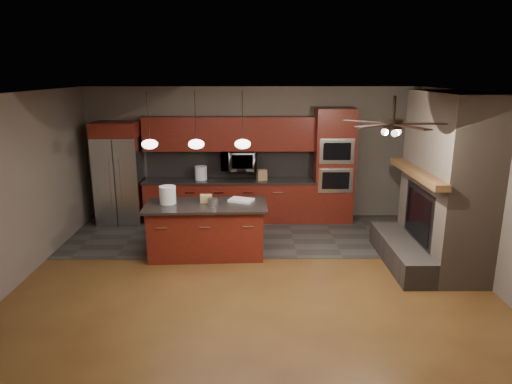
{
  "coord_description": "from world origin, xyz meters",
  "views": [
    {
      "loc": [
        0.01,
        -6.61,
        3.09
      ],
      "look_at": [
        0.06,
        0.6,
        1.18
      ],
      "focal_mm": 32.0,
      "sensor_mm": 36.0,
      "label": 1
    }
  ],
  "objects_px": {
    "cardboard_box": "(206,199)",
    "paint_can": "(212,202)",
    "paint_tray": "(241,200)",
    "microwave": "(239,160)",
    "counter_bucket": "(201,173)",
    "oven_tower": "(334,166)",
    "counter_box": "(262,175)",
    "kitchen_island": "(206,230)",
    "white_bucket": "(168,195)",
    "refrigerator": "(119,173)"
  },
  "relations": [
    {
      "from": "cardboard_box",
      "to": "paint_can",
      "type": "bearing_deg",
      "value": -61.69
    },
    {
      "from": "paint_tray",
      "to": "cardboard_box",
      "type": "relative_size",
      "value": 2.02
    },
    {
      "from": "microwave",
      "to": "counter_bucket",
      "type": "xyz_separation_m",
      "value": [
        -0.8,
        -0.05,
        -0.26
      ]
    },
    {
      "from": "paint_can",
      "to": "cardboard_box",
      "type": "distance_m",
      "value": 0.24
    },
    {
      "from": "oven_tower",
      "to": "microwave",
      "type": "distance_m",
      "value": 1.98
    },
    {
      "from": "paint_tray",
      "to": "counter_box",
      "type": "bearing_deg",
      "value": 99.16
    },
    {
      "from": "counter_bucket",
      "to": "counter_box",
      "type": "height_order",
      "value": "counter_bucket"
    },
    {
      "from": "oven_tower",
      "to": "paint_can",
      "type": "bearing_deg",
      "value": -140.28
    },
    {
      "from": "oven_tower",
      "to": "counter_box",
      "type": "height_order",
      "value": "oven_tower"
    },
    {
      "from": "kitchen_island",
      "to": "white_bucket",
      "type": "relative_size",
      "value": 6.97
    },
    {
      "from": "paint_can",
      "to": "cardboard_box",
      "type": "bearing_deg",
      "value": 122.11
    },
    {
      "from": "paint_tray",
      "to": "counter_box",
      "type": "height_order",
      "value": "counter_box"
    },
    {
      "from": "oven_tower",
      "to": "cardboard_box",
      "type": "bearing_deg",
      "value": -144.67
    },
    {
      "from": "kitchen_island",
      "to": "oven_tower",
      "type": "bearing_deg",
      "value": 35.01
    },
    {
      "from": "refrigerator",
      "to": "paint_can",
      "type": "bearing_deg",
      "value": -42.22
    },
    {
      "from": "cardboard_box",
      "to": "white_bucket",
      "type": "bearing_deg",
      "value": -176.91
    },
    {
      "from": "oven_tower",
      "to": "microwave",
      "type": "relative_size",
      "value": 3.25
    },
    {
      "from": "white_bucket",
      "to": "paint_tray",
      "type": "xyz_separation_m",
      "value": [
        1.24,
        0.12,
        -0.13
      ]
    },
    {
      "from": "white_bucket",
      "to": "counter_bucket",
      "type": "bearing_deg",
      "value": 78.95
    },
    {
      "from": "microwave",
      "to": "refrigerator",
      "type": "relative_size",
      "value": 0.35
    },
    {
      "from": "paint_tray",
      "to": "refrigerator",
      "type": "bearing_deg",
      "value": 169.5
    },
    {
      "from": "oven_tower",
      "to": "microwave",
      "type": "bearing_deg",
      "value": 178.34
    },
    {
      "from": "counter_box",
      "to": "paint_can",
      "type": "bearing_deg",
      "value": -129.82
    },
    {
      "from": "oven_tower",
      "to": "counter_box",
      "type": "xyz_separation_m",
      "value": [
        -1.5,
        -0.04,
        -0.18
      ]
    },
    {
      "from": "white_bucket",
      "to": "paint_tray",
      "type": "distance_m",
      "value": 1.26
    },
    {
      "from": "counter_box",
      "to": "paint_tray",
      "type": "bearing_deg",
      "value": -118.63
    },
    {
      "from": "refrigerator",
      "to": "counter_bucket",
      "type": "xyz_separation_m",
      "value": [
        1.68,
        0.08,
        -0.01
      ]
    },
    {
      "from": "oven_tower",
      "to": "cardboard_box",
      "type": "height_order",
      "value": "oven_tower"
    },
    {
      "from": "paint_can",
      "to": "refrigerator",
      "type": "bearing_deg",
      "value": 137.78
    },
    {
      "from": "refrigerator",
      "to": "counter_box",
      "type": "bearing_deg",
      "value": 0.61
    },
    {
      "from": "microwave",
      "to": "counter_bucket",
      "type": "distance_m",
      "value": 0.84
    },
    {
      "from": "microwave",
      "to": "paint_can",
      "type": "distance_m",
      "value": 2.08
    },
    {
      "from": "counter_box",
      "to": "microwave",
      "type": "bearing_deg",
      "value": 152.51
    },
    {
      "from": "refrigerator",
      "to": "counter_box",
      "type": "distance_m",
      "value": 2.95
    },
    {
      "from": "microwave",
      "to": "paint_tray",
      "type": "relative_size",
      "value": 1.82
    },
    {
      "from": "oven_tower",
      "to": "paint_tray",
      "type": "height_order",
      "value": "oven_tower"
    },
    {
      "from": "counter_box",
      "to": "white_bucket",
      "type": "bearing_deg",
      "value": -147.8
    },
    {
      "from": "kitchen_island",
      "to": "microwave",
      "type": "bearing_deg",
      "value": 72.96
    },
    {
      "from": "paint_tray",
      "to": "counter_bucket",
      "type": "relative_size",
      "value": 1.4
    },
    {
      "from": "paint_tray",
      "to": "counter_bucket",
      "type": "distance_m",
      "value": 1.94
    },
    {
      "from": "kitchen_island",
      "to": "cardboard_box",
      "type": "bearing_deg",
      "value": 88.68
    },
    {
      "from": "refrigerator",
      "to": "counter_bucket",
      "type": "height_order",
      "value": "refrigerator"
    },
    {
      "from": "oven_tower",
      "to": "kitchen_island",
      "type": "xyz_separation_m",
      "value": [
        -2.49,
        -1.9,
        -0.73
      ]
    },
    {
      "from": "refrigerator",
      "to": "counter_bucket",
      "type": "bearing_deg",
      "value": 2.77
    },
    {
      "from": "refrigerator",
      "to": "kitchen_island",
      "type": "xyz_separation_m",
      "value": [
        1.96,
        -1.83,
        -0.59
      ]
    },
    {
      "from": "paint_can",
      "to": "counter_box",
      "type": "xyz_separation_m",
      "value": [
        0.86,
        1.92,
        0.03
      ]
    },
    {
      "from": "refrigerator",
      "to": "counter_box",
      "type": "xyz_separation_m",
      "value": [
        2.95,
        0.03,
        -0.05
      ]
    },
    {
      "from": "paint_tray",
      "to": "paint_can",
      "type": "bearing_deg",
      "value": -130.43
    },
    {
      "from": "oven_tower",
      "to": "kitchen_island",
      "type": "distance_m",
      "value": 3.21
    },
    {
      "from": "refrigerator",
      "to": "kitchen_island",
      "type": "height_order",
      "value": "refrigerator"
    }
  ]
}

